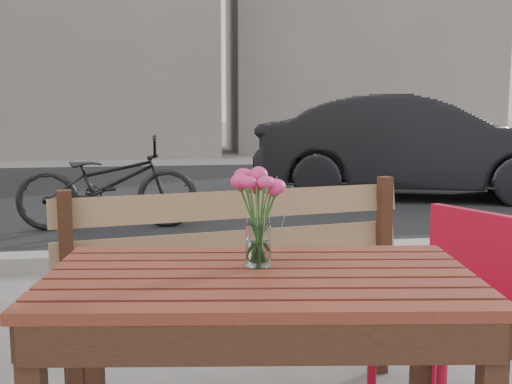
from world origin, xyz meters
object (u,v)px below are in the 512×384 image
main_vase (258,205)px  parked_car (415,146)px  main_table (260,315)px  red_chair (454,306)px  bicycle (108,183)px

main_vase → parked_car: bearing=63.9°
main_table → parked_car: (3.09, 6.38, 0.04)m
red_chair → bicycle: 4.62m
red_chair → bicycle: (-1.64, 4.32, -0.03)m
red_chair → main_vase: (-0.81, -0.33, 0.47)m
main_vase → parked_car: 7.02m
main_table → red_chair: bearing=34.7°
red_chair → parked_car: parked_car is taller
main_table → parked_car: bearing=71.6°
main_vase → bicycle: bearing=100.2°
main_vase → main_table: bearing=-95.1°
parked_car → red_chair: bearing=176.9°
main_table → main_vase: main_vase is taller
main_table → parked_car: 7.09m
parked_car → bicycle: 4.25m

